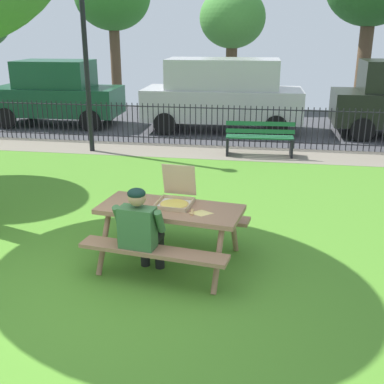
{
  "coord_description": "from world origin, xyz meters",
  "views": [
    {
      "loc": [
        1.93,
        -4.49,
        2.9
      ],
      "look_at": [
        0.9,
        1.63,
        0.75
      ],
      "focal_mm": 44.31,
      "sensor_mm": 36.0,
      "label": 1
    }
  ],
  "objects_px": {
    "picnic_table_foreground": "(170,220)",
    "parked_car_center": "(223,93)",
    "far_tree_center": "(232,20)",
    "lamp_post_walkway": "(84,36)",
    "park_bench_center": "(260,139)",
    "adult_at_table": "(141,229)",
    "pizza_box_open": "(176,197)",
    "parked_car_left": "(57,93)",
    "pizza_slice_on_table": "(199,213)"
  },
  "relations": [
    {
      "from": "parked_car_center",
      "to": "far_tree_center",
      "type": "height_order",
      "value": "far_tree_center"
    },
    {
      "from": "pizza_box_open",
      "to": "parked_car_left",
      "type": "xyz_separation_m",
      "value": [
        -5.48,
        8.44,
        0.15
      ]
    },
    {
      "from": "lamp_post_walkway",
      "to": "parked_car_center",
      "type": "distance_m",
      "value": 4.54
    },
    {
      "from": "park_bench_center",
      "to": "far_tree_center",
      "type": "relative_size",
      "value": 0.37
    },
    {
      "from": "lamp_post_walkway",
      "to": "parked_car_left",
      "type": "relative_size",
      "value": 1.15
    },
    {
      "from": "picnic_table_foreground",
      "to": "parked_car_center",
      "type": "distance_m",
      "value": 8.59
    },
    {
      "from": "picnic_table_foreground",
      "to": "parked_car_center",
      "type": "xyz_separation_m",
      "value": [
        -0.25,
        8.57,
        0.5
      ]
    },
    {
      "from": "pizza_slice_on_table",
      "to": "park_bench_center",
      "type": "relative_size",
      "value": 0.16
    },
    {
      "from": "park_bench_center",
      "to": "parked_car_center",
      "type": "distance_m",
      "value": 3.16
    },
    {
      "from": "lamp_post_walkway",
      "to": "picnic_table_foreground",
      "type": "bearing_deg",
      "value": -60.04
    },
    {
      "from": "adult_at_table",
      "to": "park_bench_center",
      "type": "bearing_deg",
      "value": 79.06
    },
    {
      "from": "pizza_box_open",
      "to": "adult_at_table",
      "type": "distance_m",
      "value": 0.7
    },
    {
      "from": "pizza_slice_on_table",
      "to": "parked_car_center",
      "type": "xyz_separation_m",
      "value": [
        -0.65,
        8.71,
        0.32
      ]
    },
    {
      "from": "far_tree_center",
      "to": "pizza_box_open",
      "type": "bearing_deg",
      "value": -87.89
    },
    {
      "from": "far_tree_center",
      "to": "lamp_post_walkway",
      "type": "bearing_deg",
      "value": -109.13
    },
    {
      "from": "picnic_table_foreground",
      "to": "park_bench_center",
      "type": "bearing_deg",
      "value": 80.63
    },
    {
      "from": "picnic_table_foreground",
      "to": "pizza_box_open",
      "type": "bearing_deg",
      "value": 70.42
    },
    {
      "from": "pizza_box_open",
      "to": "park_bench_center",
      "type": "bearing_deg",
      "value": 80.88
    },
    {
      "from": "pizza_slice_on_table",
      "to": "parked_car_left",
      "type": "xyz_separation_m",
      "value": [
        -5.83,
        8.71,
        0.23
      ]
    },
    {
      "from": "pizza_box_open",
      "to": "parked_car_left",
      "type": "relative_size",
      "value": 0.14
    },
    {
      "from": "pizza_box_open",
      "to": "adult_at_table",
      "type": "height_order",
      "value": "pizza_box_open"
    },
    {
      "from": "pizza_slice_on_table",
      "to": "lamp_post_walkway",
      "type": "xyz_separation_m",
      "value": [
        -3.58,
        5.65,
        1.96
      ]
    },
    {
      "from": "parked_car_center",
      "to": "far_tree_center",
      "type": "relative_size",
      "value": 1.06
    },
    {
      "from": "pizza_slice_on_table",
      "to": "far_tree_center",
      "type": "distance_m",
      "value": 13.79
    },
    {
      "from": "lamp_post_walkway",
      "to": "park_bench_center",
      "type": "bearing_deg",
      "value": 2.97
    },
    {
      "from": "lamp_post_walkway",
      "to": "parked_car_center",
      "type": "xyz_separation_m",
      "value": [
        2.93,
        3.06,
        -1.64
      ]
    },
    {
      "from": "picnic_table_foreground",
      "to": "far_tree_center",
      "type": "bearing_deg",
      "value": 91.89
    },
    {
      "from": "pizza_slice_on_table",
      "to": "lamp_post_walkway",
      "type": "relative_size",
      "value": 0.06
    },
    {
      "from": "picnic_table_foreground",
      "to": "adult_at_table",
      "type": "height_order",
      "value": "adult_at_table"
    },
    {
      "from": "pizza_box_open",
      "to": "parked_car_center",
      "type": "bearing_deg",
      "value": 92.03
    },
    {
      "from": "adult_at_table",
      "to": "picnic_table_foreground",
      "type": "bearing_deg",
      "value": 61.78
    },
    {
      "from": "parked_car_left",
      "to": "far_tree_center",
      "type": "bearing_deg",
      "value": 44.1
    },
    {
      "from": "picnic_table_foreground",
      "to": "parked_car_center",
      "type": "height_order",
      "value": "parked_car_center"
    },
    {
      "from": "picnic_table_foreground",
      "to": "adult_at_table",
      "type": "bearing_deg",
      "value": -118.22
    },
    {
      "from": "pizza_slice_on_table",
      "to": "picnic_table_foreground",
      "type": "bearing_deg",
      "value": 160.86
    },
    {
      "from": "parked_car_left",
      "to": "picnic_table_foreground",
      "type": "bearing_deg",
      "value": -57.64
    },
    {
      "from": "pizza_slice_on_table",
      "to": "parked_car_left",
      "type": "bearing_deg",
      "value": 123.78
    },
    {
      "from": "pizza_box_open",
      "to": "lamp_post_walkway",
      "type": "bearing_deg",
      "value": 120.94
    },
    {
      "from": "pizza_box_open",
      "to": "parked_car_center",
      "type": "distance_m",
      "value": 8.45
    },
    {
      "from": "pizza_box_open",
      "to": "parked_car_left",
      "type": "bearing_deg",
      "value": 122.99
    },
    {
      "from": "picnic_table_foreground",
      "to": "parked_car_center",
      "type": "bearing_deg",
      "value": 91.69
    },
    {
      "from": "parked_car_center",
      "to": "pizza_slice_on_table",
      "type": "bearing_deg",
      "value": -85.75
    },
    {
      "from": "adult_at_table",
      "to": "lamp_post_walkway",
      "type": "xyz_separation_m",
      "value": [
        -2.93,
        5.99,
        2.08
      ]
    },
    {
      "from": "lamp_post_walkway",
      "to": "far_tree_center",
      "type": "distance_m",
      "value": 8.37
    },
    {
      "from": "park_bench_center",
      "to": "far_tree_center",
      "type": "xyz_separation_m",
      "value": [
        -1.39,
        7.68,
        2.8
      ]
    },
    {
      "from": "adult_at_table",
      "to": "park_bench_center",
      "type": "relative_size",
      "value": 0.74
    },
    {
      "from": "pizza_box_open",
      "to": "parked_car_left",
      "type": "distance_m",
      "value": 10.06
    },
    {
      "from": "parked_car_center",
      "to": "far_tree_center",
      "type": "xyz_separation_m",
      "value": [
        -0.19,
        4.84,
        2.12
      ]
    },
    {
      "from": "pizza_box_open",
      "to": "far_tree_center",
      "type": "bearing_deg",
      "value": 92.11
    },
    {
      "from": "picnic_table_foreground",
      "to": "lamp_post_walkway",
      "type": "distance_m",
      "value": 6.72
    }
  ]
}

